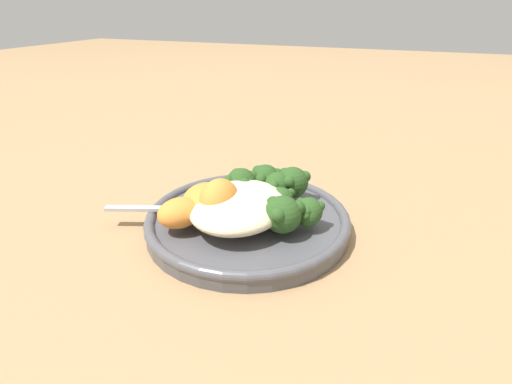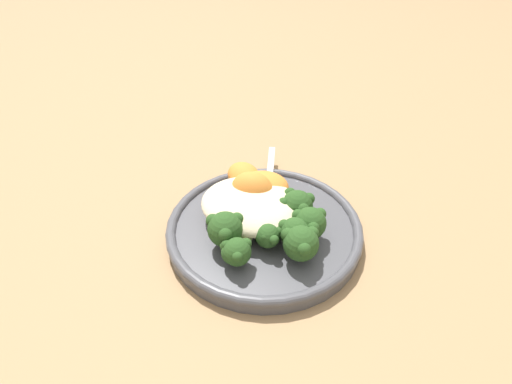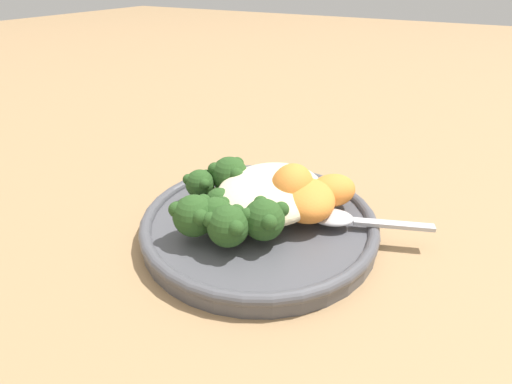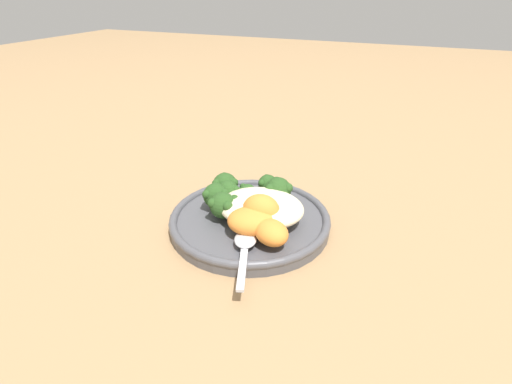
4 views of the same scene
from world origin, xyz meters
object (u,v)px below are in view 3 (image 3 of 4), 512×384
(sweet_potato_chunk_0, at_px, (292,187))
(spoon, at_px, (344,219))
(sweet_potato_chunk_1, at_px, (333,190))
(broccoli_stalk_1, at_px, (224,191))
(quinoa_mound, at_px, (271,192))
(broccoli_stalk_7, at_px, (267,217))
(plate, at_px, (259,223))
(broccoli_stalk_6, at_px, (238,223))
(sweet_potato_chunk_2, at_px, (307,200))
(broccoli_stalk_0, at_px, (240,182))
(broccoli_stalk_4, at_px, (212,215))
(sweet_potato_chunk_3, at_px, (292,197))
(broccoli_stalk_3, at_px, (236,205))
(broccoli_stalk_5, at_px, (228,214))
(broccoli_stalk_2, at_px, (215,189))

(sweet_potato_chunk_0, bearing_deg, spoon, 90.55)
(sweet_potato_chunk_1, bearing_deg, broccoli_stalk_1, -64.41)
(quinoa_mound, xyz_separation_m, broccoli_stalk_7, (0.04, 0.02, 0.00))
(plate, height_order, spoon, spoon)
(broccoli_stalk_1, height_order, broccoli_stalk_6, broccoli_stalk_6)
(sweet_potato_chunk_2, bearing_deg, sweet_potato_chunk_1, 157.14)
(broccoli_stalk_0, height_order, broccoli_stalk_4, broccoli_stalk_0)
(sweet_potato_chunk_2, xyz_separation_m, sweet_potato_chunk_3, (0.00, -0.02, 0.00))
(broccoli_stalk_3, xyz_separation_m, sweet_potato_chunk_1, (-0.07, 0.07, 0.00))
(plate, distance_m, sweet_potato_chunk_1, 0.08)
(broccoli_stalk_4, relative_size, sweet_potato_chunk_0, 1.90)
(broccoli_stalk_7, bearing_deg, spoon, 128.09)
(broccoli_stalk_3, relative_size, broccoli_stalk_7, 1.04)
(broccoli_stalk_4, xyz_separation_m, spoon, (-0.07, 0.10, -0.01))
(quinoa_mound, distance_m, broccoli_stalk_1, 0.05)
(broccoli_stalk_6, bearing_deg, broccoli_stalk_7, 152.12)
(sweet_potato_chunk_1, bearing_deg, quinoa_mound, -55.85)
(sweet_potato_chunk_0, height_order, sweet_potato_chunk_2, sweet_potato_chunk_0)
(quinoa_mound, xyz_separation_m, spoon, (-0.01, 0.08, -0.01))
(broccoli_stalk_7, relative_size, sweet_potato_chunk_0, 1.53)
(broccoli_stalk_4, xyz_separation_m, sweet_potato_chunk_1, (-0.10, 0.08, -0.00))
(plate, xyz_separation_m, broccoli_stalk_7, (0.03, 0.02, 0.03))
(sweet_potato_chunk_1, bearing_deg, broccoli_stalk_0, -70.29)
(broccoli_stalk_7, height_order, sweet_potato_chunk_2, broccoli_stalk_7)
(broccoli_stalk_0, relative_size, sweet_potato_chunk_3, 2.51)
(broccoli_stalk_0, relative_size, sweet_potato_chunk_1, 2.42)
(broccoli_stalk_5, relative_size, sweet_potato_chunk_0, 2.00)
(broccoli_stalk_3, xyz_separation_m, broccoli_stalk_6, (0.03, 0.02, 0.00))
(broccoli_stalk_7, height_order, sweet_potato_chunk_0, sweet_potato_chunk_0)
(plate, bearing_deg, broccoli_stalk_4, -29.27)
(plate, xyz_separation_m, broccoli_stalk_2, (-0.00, -0.05, 0.02))
(plate, relative_size, broccoli_stalk_7, 2.93)
(broccoli_stalk_4, bearing_deg, broccoli_stalk_7, 151.00)
(plate, xyz_separation_m, broccoli_stalk_4, (0.04, -0.03, 0.03))
(sweet_potato_chunk_2, height_order, spoon, sweet_potato_chunk_2)
(broccoli_stalk_4, relative_size, broccoli_stalk_6, 1.07)
(quinoa_mound, xyz_separation_m, broccoli_stalk_6, (0.06, 0.00, -0.00))
(broccoli_stalk_3, bearing_deg, broccoli_stalk_2, -55.11)
(broccoli_stalk_0, relative_size, sweet_potato_chunk_0, 2.28)
(plate, height_order, sweet_potato_chunk_3, sweet_potato_chunk_3)
(broccoli_stalk_0, relative_size, broccoli_stalk_3, 1.44)
(plate, height_order, broccoli_stalk_5, broccoli_stalk_5)
(plate, relative_size, quinoa_mound, 1.91)
(broccoli_stalk_7, distance_m, sweet_potato_chunk_0, 0.05)
(broccoli_stalk_5, height_order, sweet_potato_chunk_1, broccoli_stalk_5)
(broccoli_stalk_3, height_order, sweet_potato_chunk_3, sweet_potato_chunk_3)
(sweet_potato_chunk_0, bearing_deg, broccoli_stalk_7, -0.74)
(broccoli_stalk_2, bearing_deg, spoon, -175.85)
(broccoli_stalk_1, relative_size, sweet_potato_chunk_1, 2.36)
(plate, bearing_deg, broccoli_stalk_0, -121.73)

